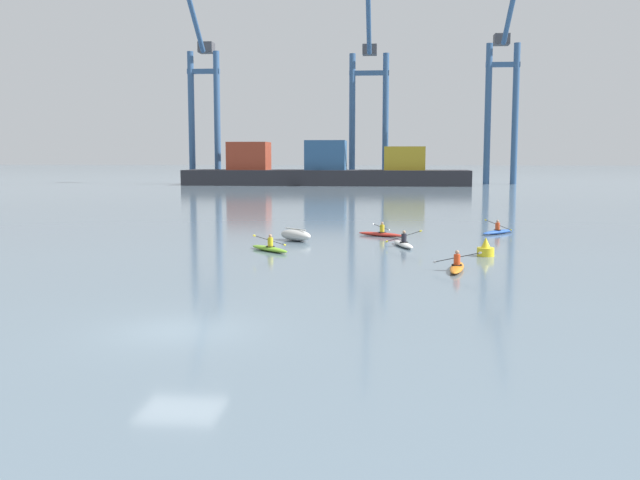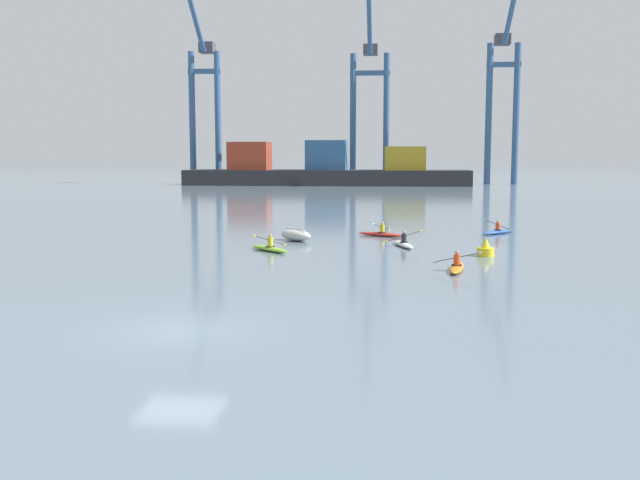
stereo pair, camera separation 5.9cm
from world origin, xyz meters
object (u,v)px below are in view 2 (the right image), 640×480
kayak_blue (498,231)px  channel_buoy (486,249)px  kayak_white (403,244)px  kayak_lime (269,248)px  gantry_crane_east_mid (503,89)px  gantry_crane_west_mid (370,92)px  capsized_dinghy (296,235)px  kayak_orange (457,267)px  kayak_red (381,234)px  container_barge (325,170)px  gantry_crane_west (204,93)px

kayak_blue → channel_buoy: bearing=-101.4°
kayak_white → kayak_lime: size_ratio=1.19×
gantry_crane_east_mid → gantry_crane_west_mid: bearing=170.5°
kayak_white → capsized_dinghy: bearing=161.2°
gantry_crane_east_mid → kayak_blue: size_ratio=12.03×
kayak_orange → kayak_white: bearing=105.1°
gantry_crane_west_mid → kayak_red: bearing=-87.6°
capsized_dinghy → kayak_orange: (8.95, -10.86, -0.18)m
container_barge → gantry_crane_west: gantry_crane_west is taller
kayak_red → kayak_orange: size_ratio=0.94×
container_barge → gantry_crane_west_mid: gantry_crane_west_mid is taller
gantry_crane_west_mid → channel_buoy: 105.62m
gantry_crane_east_mid → kayak_white: gantry_crane_east_mid is taller
container_barge → kayak_blue: bearing=-76.5°
gantry_crane_west → kayak_lime: size_ratio=12.54×
gantry_crane_east_mid → kayak_lime: bearing=-105.3°
gantry_crane_west_mid → kayak_orange: (7.61, -108.76, -17.51)m
capsized_dinghy → kayak_blue: (13.14, 5.34, -0.18)m
container_barge → gantry_crane_west: (-23.72, 5.81, 14.56)m
kayak_orange → kayak_white: size_ratio=1.00×
gantry_crane_west → kayak_lime: (29.19, -97.05, -17.07)m
kayak_orange → kayak_blue: 16.73m
gantry_crane_east_mid → kayak_orange: bearing=-99.4°
capsized_dinghy → kayak_blue: 14.19m
gantry_crane_east_mid → capsized_dinghy: (-26.19, -93.77, -17.22)m
gantry_crane_west_mid → kayak_white: gantry_crane_west_mid is taller
channel_buoy → kayak_white: (-4.25, 3.59, -0.19)m
gantry_crane_west_mid → gantry_crane_east_mid: bearing=-9.5°
gantry_crane_west → gantry_crane_west_mid: bearing=10.6°
capsized_dinghy → kayak_lime: bearing=-98.9°
kayak_blue → gantry_crane_west: bearing=116.5°
gantry_crane_west → capsized_dinghy: gantry_crane_west is taller
gantry_crane_west_mid → capsized_dinghy: size_ratio=14.50×
gantry_crane_east_mid → kayak_white: 99.53m
container_barge → kayak_red: bearing=-82.1°
kayak_red → kayak_white: (1.39, -5.31, -0.00)m
kayak_orange → gantry_crane_west: bearing=110.7°
kayak_blue → kayak_orange: bearing=-104.5°
kayak_lime → kayak_blue: kayak_lime is taller
kayak_red → kayak_white: kayak_white is taller
container_barge → capsized_dinghy: bearing=-85.8°
kayak_red → channel_buoy: bearing=-57.7°
channel_buoy → kayak_blue: channel_buoy is taller
capsized_dinghy → channel_buoy: size_ratio=2.65×
container_barge → gantry_crane_west: bearing=166.2°
kayak_lime → channel_buoy: bearing=-4.0°
gantry_crane_east_mid → kayak_blue: 91.06m
kayak_blue → gantry_crane_east_mid: bearing=81.6°
gantry_crane_west_mid → capsized_dinghy: 99.43m
channel_buoy → kayak_lime: kayak_lime is taller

